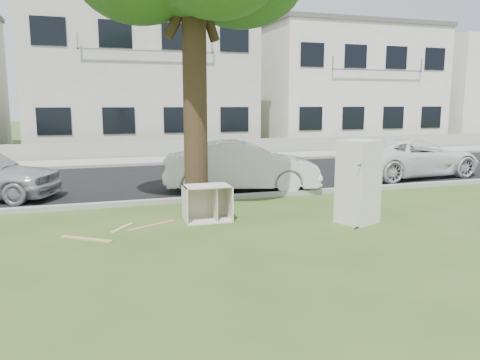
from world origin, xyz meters
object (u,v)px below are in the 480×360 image
object	(u,v)px
car_center	(242,166)
car_right	(412,157)
fridge	(358,182)
cabinet	(207,203)

from	to	relation	value
car_center	car_right	xyz separation A→B (m)	(6.11, 0.77, -0.05)
car_center	car_right	bearing A→B (deg)	-68.52
fridge	cabinet	size ratio (longest dim) A/B	1.75
fridge	car_center	world-z (taller)	fridge
car_right	car_center	bearing A→B (deg)	92.52
fridge	car_right	world-z (taller)	fridge
cabinet	car_center	size ratio (longest dim) A/B	0.23
car_center	car_right	world-z (taller)	car_center
cabinet	car_right	xyz separation A→B (m)	(7.80, 3.67, 0.26)
car_center	fridge	bearing A→B (deg)	-149.37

